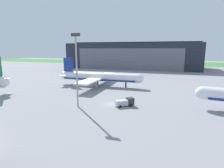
# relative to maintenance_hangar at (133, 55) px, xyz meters

# --- Properties ---
(ground_plane) EXTENTS (440.00, 440.00, 0.00)m
(ground_plane) POSITION_rel_maintenance_hangar_xyz_m (15.00, -107.43, -10.03)
(ground_plane) COLOR gray
(grass_field_strip) EXTENTS (440.00, 56.00, 0.08)m
(grass_field_strip) POSITION_rel_maintenance_hangar_xyz_m (15.00, 55.91, -9.99)
(grass_field_strip) COLOR #37822E
(grass_field_strip) RESTS_ON ground_plane
(maintenance_hangar) EXTENTS (102.56, 41.84, 20.99)m
(maintenance_hangar) POSITION_rel_maintenance_hangar_xyz_m (0.00, 0.00, 0.00)
(maintenance_hangar) COLOR #232833
(maintenance_hangar) RESTS_ON ground_plane
(airliner_far_right) EXTENTS (37.16, 32.62, 11.69)m
(airliner_far_right) POSITION_rel_maintenance_hangar_xyz_m (1.79, -83.54, -6.27)
(airliner_far_right) COLOR white
(airliner_far_right) RESTS_ON ground_plane
(baggage_tug) EXTENTS (5.22, 4.42, 2.26)m
(baggage_tug) POSITION_rel_maintenance_hangar_xyz_m (19.00, -107.99, -8.91)
(baggage_tug) COLOR #2D2D33
(baggage_tug) RESTS_ON ground_plane
(apron_light_mast) EXTENTS (2.40, 0.50, 19.44)m
(apron_light_mast) POSITION_rel_maintenance_hangar_xyz_m (6.82, -112.23, 1.33)
(apron_light_mast) COLOR #99999E
(apron_light_mast) RESTS_ON ground_plane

